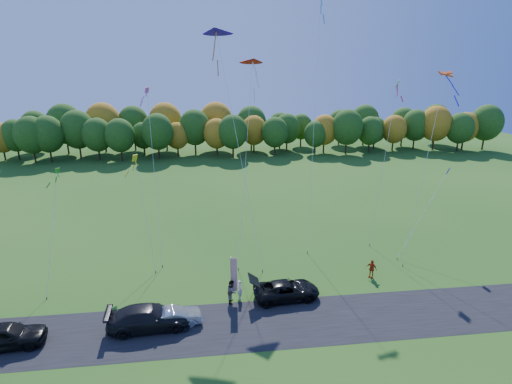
{
  "coord_description": "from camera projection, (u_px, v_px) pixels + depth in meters",
  "views": [
    {
      "loc": [
        -4.24,
        -28.79,
        18.04
      ],
      "look_at": [
        0.0,
        6.0,
        7.0
      ],
      "focal_mm": 28.0,
      "sensor_mm": 36.0,
      "label": 1
    }
  ],
  "objects": [
    {
      "name": "silver_sedan",
      "position": [
        174.0,
        317.0,
        28.94
      ],
      "size": [
        4.23,
        2.16,
        1.33
      ],
      "primitive_type": "imported",
      "rotation": [
        0.0,
        0.0,
        1.76
      ],
      "color": "silver",
      "rests_on": "ground"
    },
    {
      "name": "black_suv",
      "position": [
        287.0,
        290.0,
        32.32
      ],
      "size": [
        5.52,
        2.89,
        1.48
      ],
      "primitive_type": "imported",
      "rotation": [
        0.0,
        0.0,
        1.65
      ],
      "color": "black",
      "rests_on": "ground"
    },
    {
      "name": "person_east",
      "position": [
        371.0,
        269.0,
        35.52
      ],
      "size": [
        0.97,
        1.02,
        1.7
      ],
      "primitive_type": "imported",
      "rotation": [
        0.0,
        0.0,
        -0.84
      ],
      "color": "#BA3411",
      "rests_on": "ground"
    },
    {
      "name": "dark_truck_b",
      "position": [
        5.0,
        336.0,
        26.67
      ],
      "size": [
        5.19,
        2.49,
        1.71
      ],
      "primitive_type": "imported",
      "rotation": [
        0.0,
        0.0,
        1.67
      ],
      "color": "black",
      "rests_on": "ground"
    },
    {
      "name": "kite_delta_red",
      "position": [
        246.0,
        156.0,
        38.47
      ],
      "size": [
        3.62,
        9.52,
        19.98
      ],
      "color": "#4C3F33",
      "rests_on": "ground"
    },
    {
      "name": "kite_parafoil_orange",
      "position": [
        315.0,
        116.0,
        42.55
      ],
      "size": [
        5.24,
        12.89,
        26.28
      ],
      "color": "#4C3F33",
      "rests_on": "ground"
    },
    {
      "name": "person_tailgate_a",
      "position": [
        240.0,
        290.0,
        32.22
      ],
      "size": [
        0.57,
        0.7,
        1.66
      ],
      "primitive_type": "imported",
      "rotation": [
        0.0,
        0.0,
        1.91
      ],
      "color": "silver",
      "rests_on": "ground"
    },
    {
      "name": "asphalt_strip",
      "position": [
        272.0,
        323.0,
        29.38
      ],
      "size": [
        90.0,
        6.0,
        0.01
      ],
      "primitive_type": "cube",
      "color": "black",
      "rests_on": "ground"
    },
    {
      "name": "kite_diamond_green",
      "position": [
        53.0,
        212.0,
        34.44
      ],
      "size": [
        0.86,
        6.83,
        9.65
      ],
      "color": "#4C3F33",
      "rests_on": "ground"
    },
    {
      "name": "kite_diamond_blue_low",
      "position": [
        423.0,
        214.0,
        39.37
      ],
      "size": [
        6.21,
        3.09,
        8.71
      ],
      "color": "#4C3F33",
      "rests_on": "ground"
    },
    {
      "name": "ground",
      "position": [
        265.0,
        294.0,
        33.17
      ],
      "size": [
        160.0,
        160.0,
        0.0
      ],
      "primitive_type": "plane",
      "color": "#1E4D14"
    },
    {
      "name": "tree_line",
      "position": [
        228.0,
        155.0,
        85.25
      ],
      "size": [
        116.0,
        12.0,
        10.0
      ],
      "primitive_type": null,
      "color": "#1E4711",
      "rests_on": "ground"
    },
    {
      "name": "person_tailgate_b",
      "position": [
        232.0,
        291.0,
        31.73
      ],
      "size": [
        0.83,
        1.01,
        1.9
      ],
      "primitive_type": "imported",
      "rotation": [
        0.0,
        0.0,
        1.44
      ],
      "color": "gray",
      "rests_on": "ground"
    },
    {
      "name": "kite_delta_blue",
      "position": [
        238.0,
        143.0,
        37.71
      ],
      "size": [
        4.98,
        10.52,
        23.1
      ],
      "color": "#4C3F33",
      "rests_on": "ground"
    },
    {
      "name": "kite_diamond_white",
      "position": [
        384.0,
        164.0,
        41.94
      ],
      "size": [
        4.21,
        5.32,
        17.14
      ],
      "color": "#4C3F33",
      "rests_on": "ground"
    },
    {
      "name": "feather_flag",
      "position": [
        233.0,
        274.0,
        31.45
      ],
      "size": [
        0.52,
        0.11,
        3.9
      ],
      "color": "#999999",
      "rests_on": "ground"
    },
    {
      "name": "kite_parafoil_rainbow",
      "position": [
        425.0,
        167.0,
        38.34
      ],
      "size": [
        7.21,
        6.83,
        17.97
      ],
      "color": "#4C3F33",
      "rests_on": "ground"
    },
    {
      "name": "kite_diamond_yellow",
      "position": [
        145.0,
        213.0,
        37.24
      ],
      "size": [
        2.42,
        5.43,
        10.41
      ],
      "color": "#4C3F33",
      "rests_on": "ground"
    },
    {
      "name": "kite_diamond_pink",
      "position": [
        154.0,
        174.0,
        38.7
      ],
      "size": [
        1.72,
        8.07,
        16.38
      ],
      "color": "#4C3F33",
      "rests_on": "ground"
    },
    {
      "name": "dark_truck_a",
      "position": [
        149.0,
        317.0,
        28.61
      ],
      "size": [
        6.07,
        2.8,
        1.72
      ],
      "primitive_type": "imported",
      "rotation": [
        0.0,
        0.0,
        1.64
      ],
      "color": "black",
      "rests_on": "ground"
    }
  ]
}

